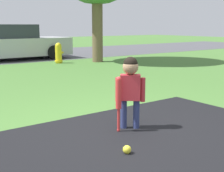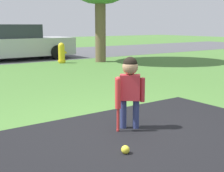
{
  "view_description": "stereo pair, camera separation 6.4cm",
  "coord_description": "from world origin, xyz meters",
  "px_view_note": "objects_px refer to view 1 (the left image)",
  "views": [
    {
      "loc": [
        -2.25,
        -2.93,
        1.35
      ],
      "look_at": [
        0.3,
        0.52,
        0.51
      ],
      "focal_mm": 50.0,
      "sensor_mm": 36.0,
      "label": 1
    },
    {
      "loc": [
        -2.19,
        -2.97,
        1.35
      ],
      "look_at": [
        0.3,
        0.52,
        0.51
      ],
      "focal_mm": 50.0,
      "sensor_mm": 36.0,
      "label": 2
    }
  ],
  "objects_px": {
    "sports_ball": "(127,150)",
    "baseball_bat": "(119,96)",
    "parked_car": "(10,43)",
    "fire_hydrant": "(59,53)",
    "child": "(130,82)"
  },
  "relations": [
    {
      "from": "baseball_bat",
      "to": "sports_ball",
      "type": "bearing_deg",
      "value": -120.25
    },
    {
      "from": "baseball_bat",
      "to": "parked_car",
      "type": "bearing_deg",
      "value": 79.17
    },
    {
      "from": "child",
      "to": "fire_hydrant",
      "type": "bearing_deg",
      "value": 109.9
    },
    {
      "from": "parked_car",
      "to": "fire_hydrant",
      "type": "bearing_deg",
      "value": -64.65
    },
    {
      "from": "sports_ball",
      "to": "parked_car",
      "type": "bearing_deg",
      "value": 77.84
    },
    {
      "from": "child",
      "to": "sports_ball",
      "type": "bearing_deg",
      "value": -91.97
    },
    {
      "from": "child",
      "to": "sports_ball",
      "type": "distance_m",
      "value": 1.02
    },
    {
      "from": "fire_hydrant",
      "to": "parked_car",
      "type": "height_order",
      "value": "parked_car"
    },
    {
      "from": "child",
      "to": "fire_hydrant",
      "type": "relative_size",
      "value": 1.3
    },
    {
      "from": "parked_car",
      "to": "child",
      "type": "bearing_deg",
      "value": -99.05
    },
    {
      "from": "baseball_bat",
      "to": "fire_hydrant",
      "type": "height_order",
      "value": "fire_hydrant"
    },
    {
      "from": "child",
      "to": "parked_car",
      "type": "height_order",
      "value": "parked_car"
    },
    {
      "from": "fire_hydrant",
      "to": "baseball_bat",
      "type": "bearing_deg",
      "value": -111.23
    },
    {
      "from": "sports_ball",
      "to": "baseball_bat",
      "type": "bearing_deg",
      "value": 59.75
    },
    {
      "from": "child",
      "to": "sports_ball",
      "type": "xyz_separation_m",
      "value": [
        -0.56,
        -0.63,
        -0.57
      ]
    }
  ]
}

